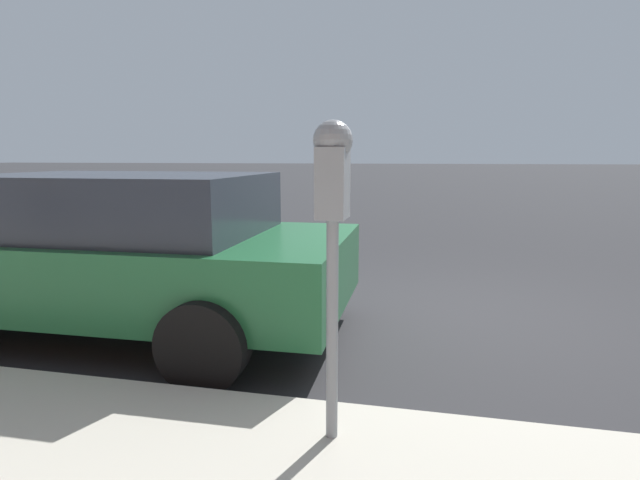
{
  "coord_description": "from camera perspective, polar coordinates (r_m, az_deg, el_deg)",
  "views": [
    {
      "loc": [
        -4.92,
        0.25,
        1.59
      ],
      "look_at": [
        -2.11,
        0.86,
        1.11
      ],
      "focal_mm": 28.0,
      "sensor_mm": 36.0,
      "label": 1
    }
  ],
  "objects": [
    {
      "name": "ground_plane",
      "position": [
        5.18,
        14.62,
        -8.69
      ],
      "size": [
        220.0,
        220.0,
        0.0
      ],
      "primitive_type": "plane",
      "color": "#2B2B2D"
    },
    {
      "name": "car_green",
      "position": [
        4.88,
        -22.61,
        -0.96
      ],
      "size": [
        2.21,
        4.37,
        1.44
      ],
      "rotation": [
        0.0,
        0.0,
        0.02
      ],
      "color": "#1E5B33",
      "rests_on": "ground_plane"
    },
    {
      "name": "parking_meter",
      "position": [
        2.41,
        1.46,
        4.59
      ],
      "size": [
        0.21,
        0.19,
        1.61
      ],
      "color": "gray",
      "rests_on": "sidewalk"
    }
  ]
}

